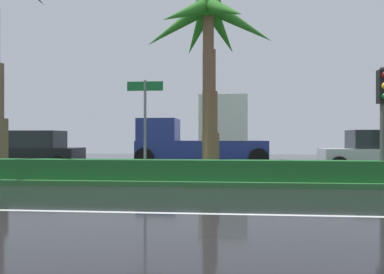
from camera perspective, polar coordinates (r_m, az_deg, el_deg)
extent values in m
cube|color=black|center=(14.76, 1.04, -5.76)|extent=(90.00, 42.00, 0.10)
cube|color=white|center=(7.86, -3.06, -10.40)|extent=(81.00, 0.14, 0.01)
cube|color=#2D6B33|center=(13.76, 0.71, -5.66)|extent=(85.50, 4.00, 0.15)
cube|color=#1E6028|center=(12.33, 0.15, -4.55)|extent=(76.50, 0.70, 0.60)
cylinder|color=brown|center=(14.06, 2.59, -2.35)|extent=(0.59, 0.59, 1.41)
cylinder|color=brown|center=(14.06, 2.48, 3.41)|extent=(0.52, 0.52, 1.41)
cylinder|color=brown|center=(14.21, 2.37, 9.11)|extent=(0.45, 0.45, 1.41)
cylinder|color=brown|center=(14.49, 2.26, 14.64)|extent=(0.38, 0.38, 1.41)
sphere|color=#2C7823|center=(14.72, 2.26, 17.67)|extent=(0.90, 0.90, 0.90)
cone|color=#2C7823|center=(14.62, 6.62, 15.29)|extent=(2.46, 0.78, 1.71)
cone|color=#2C7823|center=(15.47, 4.06, 14.40)|extent=(1.46, 2.45, 1.72)
cone|color=#2C7823|center=(15.50, 0.81, 14.35)|extent=(1.50, 2.43, 1.73)
cone|color=#2C7823|center=(14.62, -1.98, 15.10)|extent=(2.39, 0.58, 1.79)
cone|color=#2C7823|center=(13.72, -0.69, 16.81)|extent=(1.84, 2.38, 1.52)
cone|color=#2C7823|center=(13.60, 4.41, 17.10)|extent=(1.69, 2.46, 1.46)
cylinder|color=#4C4C47|center=(13.08, 24.77, 1.57)|extent=(0.16, 0.16, 3.27)
cube|color=black|center=(13.15, 24.77, 6.31)|extent=(0.28, 0.32, 0.96)
cylinder|color=slate|center=(12.61, -6.48, 1.00)|extent=(0.08, 0.08, 3.00)
cube|color=#146B2D|center=(12.70, -6.48, 6.97)|extent=(1.10, 0.03, 0.28)
cube|color=black|center=(19.88, -21.10, -2.42)|extent=(4.30, 1.76, 0.72)
cube|color=#1E2328|center=(19.80, -20.71, -0.29)|extent=(2.30, 1.58, 0.76)
cylinder|color=black|center=(21.46, -23.96, -2.94)|extent=(0.68, 0.22, 0.68)
cylinder|color=black|center=(18.38, -17.75, -3.42)|extent=(0.68, 0.22, 0.68)
cylinder|color=black|center=(20.04, -15.71, -3.15)|extent=(0.68, 0.22, 0.68)
cube|color=navy|center=(20.68, 1.43, -1.75)|extent=(6.40, 2.30, 0.90)
cube|color=navy|center=(20.95, -4.58, 1.01)|extent=(1.90, 2.21, 1.10)
cube|color=silver|center=(20.64, 4.34, 2.55)|extent=(2.30, 2.35, 2.20)
cylinder|color=black|center=(19.92, -6.59, -2.82)|extent=(0.92, 0.30, 0.92)
cylinder|color=black|center=(22.21, -5.32, -2.54)|extent=(0.92, 0.30, 0.92)
cylinder|color=black|center=(19.51, 9.13, -2.88)|extent=(0.92, 0.30, 0.92)
cylinder|color=black|center=(21.84, 8.75, -2.58)|extent=(0.92, 0.30, 0.92)
cube|color=silver|center=(18.58, 23.86, -2.58)|extent=(4.30, 1.76, 0.72)
cube|color=#1E2328|center=(18.61, 24.29, -0.30)|extent=(2.30, 1.58, 0.76)
cylinder|color=black|center=(17.27, 19.59, -3.63)|extent=(0.68, 0.22, 0.68)
cylinder|color=black|center=(19.02, 18.27, -3.31)|extent=(0.68, 0.22, 0.68)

